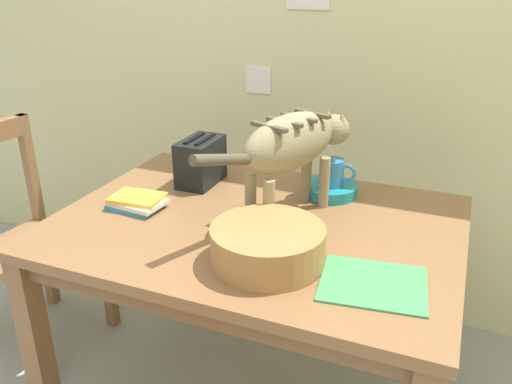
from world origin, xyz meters
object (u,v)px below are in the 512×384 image
Objects in this scene: wicker_basket at (268,245)px; wooden_chair_far at (28,242)px; book_stack at (137,202)px; cat at (294,144)px; saucer_bowl at (330,190)px; magazine at (373,284)px; dining_table at (256,245)px; coffee_mug at (333,172)px; toaster at (201,161)px.

wicker_basket is 1.22m from wooden_chair_far.
wooden_chair_far reaches higher than book_stack.
book_stack is 0.21× the size of wooden_chair_far.
cat is at bearing 96.74° from wicker_basket.
saucer_bowl is at bearing 108.81° from wooden_chair_far.
wicker_basket is (0.53, -0.16, 0.03)m from book_stack.
wooden_chair_far is (-1.18, -0.29, -0.31)m from saucer_bowl.
saucer_bowl is 1.26m from wooden_chair_far.
book_stack reaches higher than magazine.
dining_table is 0.43m from book_stack.
coffee_mug is 0.48× the size of magazine.
coffee_mug is 0.58m from magazine.
wooden_chair_far is at bearing 173.74° from book_stack.
dining_table is 0.35m from saucer_bowl.
magazine is at bearing -0.25° from wicker_basket.
toaster is (-0.44, 0.45, 0.03)m from wicker_basket.
dining_table is at bearing 94.83° from wooden_chair_far.
wicker_basket is at bearing -17.12° from book_stack.
book_stack is at bearing -148.43° from coffee_mug.
wooden_chair_far reaches higher than saucer_bowl.
saucer_bowl is at bearing 8.66° from toaster.
dining_table is at bearing -120.07° from coffee_mug.
book_stack is at bearing -141.60° from cat.
wicker_basket is (0.04, -0.32, -0.18)m from cat.
cat reaches higher than toaster.
toaster reaches higher than dining_table.
cat is at bearing 99.70° from wooden_chair_far.
cat is at bearing -111.99° from coffee_mug.
wicker_basket reaches higher than dining_table.
book_stack is 0.56m from wicker_basket.
cat is 0.52m from magazine.
wooden_chair_far is at bearing -166.36° from coffee_mug.
dining_table is 1.98× the size of cat.
magazine is (0.42, -0.23, 0.09)m from dining_table.
toaster is (-0.31, 0.22, 0.17)m from dining_table.
saucer_bowl is at bearing 180.00° from coffee_mug.
book_stack is (-0.41, -0.06, 0.11)m from dining_table.
book_stack is (-0.58, -0.35, -0.07)m from coffee_mug.
cat is at bearing -111.06° from saucer_bowl.
cat is 0.45m from toaster.
coffee_mug reaches higher than dining_table.
coffee_mug reaches higher than magazine.
wooden_chair_far reaches higher than dining_table.
saucer_bowl reaches higher than magazine.
coffee_mug is 0.14× the size of wooden_chair_far.
toaster reaches higher than coffee_mug.
coffee_mug is at bearing 59.93° from dining_table.
toaster is 0.83m from wooden_chair_far.
wicker_basket is 0.34× the size of wooden_chair_far.
cat is 0.31m from saucer_bowl.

